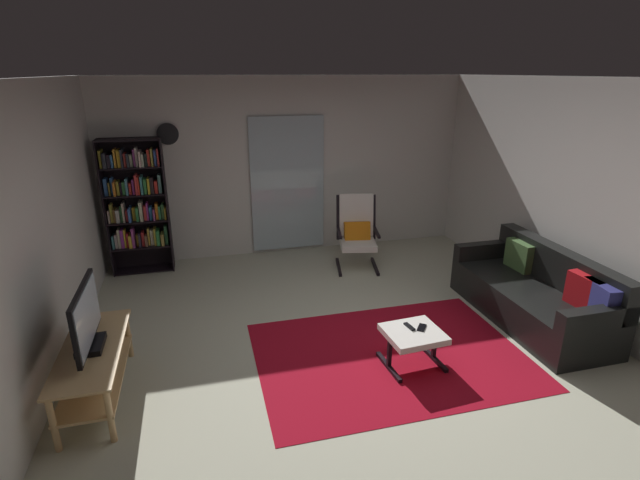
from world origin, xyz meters
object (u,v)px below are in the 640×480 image
at_px(bookshelf_near_tv, 136,202).
at_px(tv_remote, 409,327).
at_px(tv_stand, 95,363).
at_px(lounge_armchair, 357,230).
at_px(wall_clock, 168,134).
at_px(cell_phone, 422,328).
at_px(ottoman, 413,337).
at_px(television, 87,320).
at_px(leather_sofa, 536,295).

xyz_separation_m(bookshelf_near_tv, tv_remote, (2.65, -2.99, -0.62)).
relative_size(tv_stand, lounge_armchair, 1.25).
bearing_deg(tv_remote, wall_clock, 114.55).
distance_m(cell_phone, wall_clock, 4.24).
xyz_separation_m(ottoman, wall_clock, (-2.18, 3.29, 1.55)).
xyz_separation_m(lounge_armchair, cell_phone, (-0.18, -2.44, -0.17)).
bearing_deg(television, lounge_armchair, 35.93).
relative_size(bookshelf_near_tv, tv_remote, 12.76).
height_order(ottoman, cell_phone, cell_phone).
xyz_separation_m(leather_sofa, lounge_armchair, (-1.42, 2.01, 0.23)).
relative_size(lounge_armchair, tv_remote, 7.10).
relative_size(bookshelf_near_tv, leather_sofa, 0.94).
xyz_separation_m(tv_stand, wall_clock, (0.63, 3.03, 1.53)).
distance_m(tv_stand, lounge_armchair, 3.80).
height_order(television, bookshelf_near_tv, bookshelf_near_tv).
relative_size(leather_sofa, lounge_armchair, 1.92).
bearing_deg(bookshelf_near_tv, tv_stand, -92.94).
xyz_separation_m(television, tv_remote, (2.80, -0.16, -0.37)).
distance_m(ottoman, tv_remote, 0.10).
relative_size(lounge_armchair, cell_phone, 7.30).
bearing_deg(leather_sofa, wall_clock, 143.91).
distance_m(leather_sofa, tv_remote, 1.75).
relative_size(ottoman, wall_clock, 1.90).
distance_m(tv_remote, wall_clock, 4.15).
relative_size(television, lounge_armchair, 0.81).
bearing_deg(bookshelf_near_tv, leather_sofa, -30.85).
bearing_deg(ottoman, leather_sofa, 15.19).
height_order(television, cell_phone, television).
height_order(tv_stand, lounge_armchair, lounge_armchair).
bearing_deg(leather_sofa, cell_phone, -165.02).
xyz_separation_m(tv_stand, television, (0.00, -0.02, 0.42)).
height_order(lounge_armchair, tv_remote, lounge_armchair).
distance_m(tv_remote, cell_phone, 0.11).
bearing_deg(tv_remote, television, 167.21).
relative_size(tv_stand, leather_sofa, 0.65).
xyz_separation_m(tv_remote, wall_clock, (-2.17, 3.21, 1.48)).
bearing_deg(wall_clock, bookshelf_near_tv, -155.65).
xyz_separation_m(ottoman, tv_remote, (-0.01, 0.07, 0.07)).
bearing_deg(tv_remote, tv_stand, 166.77).
bearing_deg(lounge_armchair, leather_sofa, -54.74).
bearing_deg(ottoman, tv_stand, 174.78).
bearing_deg(television, cell_phone, -3.98).
relative_size(tv_remote, wall_clock, 0.50).
relative_size(bookshelf_near_tv, wall_clock, 6.34).
bearing_deg(lounge_armchair, tv_stand, -144.36).
xyz_separation_m(tv_stand, cell_phone, (2.91, -0.22, 0.04)).
xyz_separation_m(bookshelf_near_tv, leather_sofa, (4.36, -2.61, -0.68)).
relative_size(lounge_armchair, wall_clock, 3.53).
relative_size(tv_stand, tv_remote, 8.89).
relative_size(cell_phone, wall_clock, 0.48).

